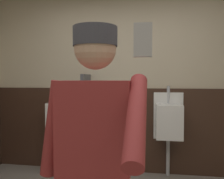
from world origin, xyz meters
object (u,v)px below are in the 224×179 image
Objects in this scene: cell_phone at (143,40)px; person at (94,146)px; urinal_left at (62,118)px; urinal_right at (169,121)px; urinal_middle at (114,119)px.

person is at bearing 117.37° from cell_phone.
urinal_left is 2.20m from person.
urinal_left and urinal_right have the same top height.
cell_phone reaches higher than urinal_right.
urinal_right is 2.06m from person.
urinal_left is 1.50m from urinal_right.
urinal_middle is at bearing 98.95° from cell_phone.
urinal_middle and urinal_right have the same top height.
person reaches higher than urinal_left.
cell_phone is (1.23, -2.48, 0.68)m from urinal_left.
person is 0.76m from cell_phone.
urinal_middle is 2.00m from person.
cell_phone reaches higher than urinal_middle.
urinal_right is 0.77× the size of person.
urinal_left is at bearing 180.00° from urinal_middle.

